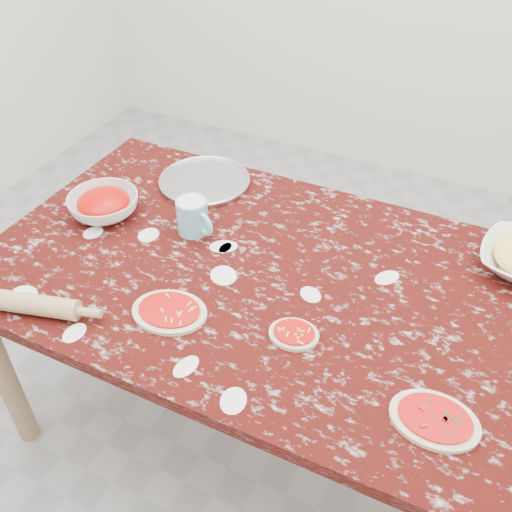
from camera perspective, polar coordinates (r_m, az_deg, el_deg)
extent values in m
plane|color=gray|center=(2.23, 0.00, -15.99)|extent=(4.00, 4.00, 0.00)
cube|color=black|center=(1.67, 0.00, -1.84)|extent=(1.60, 1.00, 0.04)
cube|color=#907C51|center=(1.71, 0.00, -3.33)|extent=(1.50, 0.90, 0.08)
cylinder|color=#907C51|center=(2.08, -24.03, -10.62)|extent=(0.07, 0.07, 0.71)
cylinder|color=#907C51|center=(2.49, -10.78, 2.36)|extent=(0.07, 0.07, 0.71)
cylinder|color=#907C51|center=(2.15, 22.94, -8.01)|extent=(0.07, 0.07, 0.71)
cylinder|color=#B2B2B7|center=(2.04, -5.18, 7.46)|extent=(0.35, 0.35, 0.01)
imported|color=white|center=(1.92, -15.00, 4.93)|extent=(0.24, 0.24, 0.07)
cylinder|color=#6FBACF|center=(1.78, -6.40, 3.98)|extent=(0.10, 0.10, 0.11)
torus|color=#6FBACF|center=(1.74, -5.25, 3.19)|extent=(0.08, 0.04, 0.08)
cylinder|color=silver|center=(1.76, -6.49, 5.03)|extent=(0.08, 0.08, 0.01)
ellipsoid|color=beige|center=(1.54, -8.66, -5.58)|extent=(0.23, 0.19, 0.01)
ellipsoid|color=red|center=(1.54, -8.69, -5.35)|extent=(0.19, 0.16, 0.00)
ellipsoid|color=beige|center=(1.47, 3.81, -7.87)|extent=(0.15, 0.13, 0.01)
ellipsoid|color=red|center=(1.47, 3.83, -7.64)|extent=(0.12, 0.11, 0.00)
ellipsoid|color=beige|center=(1.37, 17.45, -15.43)|extent=(0.21, 0.16, 0.01)
ellipsoid|color=red|center=(1.36, 17.52, -15.22)|extent=(0.17, 0.13, 0.00)
cylinder|color=tan|center=(1.63, -21.91, -4.45)|extent=(0.29, 0.13, 0.06)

